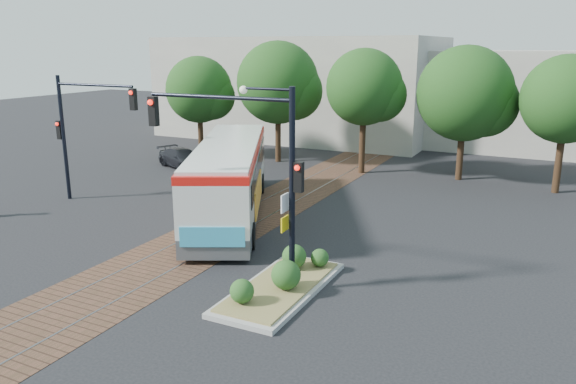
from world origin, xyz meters
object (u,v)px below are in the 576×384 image
traffic_island (282,280)px  parked_car (183,158)px  signal_pole_left (79,122)px  city_bus (230,175)px  signal_pole_main (255,155)px

traffic_island → parked_car: bearing=135.8°
signal_pole_left → parked_car: bearing=93.8°
signal_pole_left → parked_car: signal_pole_left is taller
city_bus → parked_car: 10.87m
traffic_island → parked_car: 19.17m
city_bus → traffic_island: size_ratio=2.30×
signal_pole_left → traffic_island: bearing=-20.4°
city_bus → signal_pole_left: (-7.47, -1.24, 2.05)m
city_bus → signal_pole_left: bearing=162.9°
traffic_island → signal_pole_main: bearing=174.6°
traffic_island → signal_pole_main: 3.95m
signal_pole_main → signal_pole_left: size_ratio=1.00×
traffic_island → signal_pole_main: signal_pole_main is taller
signal_pole_main → parked_car: signal_pole_main is taller
city_bus → signal_pole_main: size_ratio=2.00×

